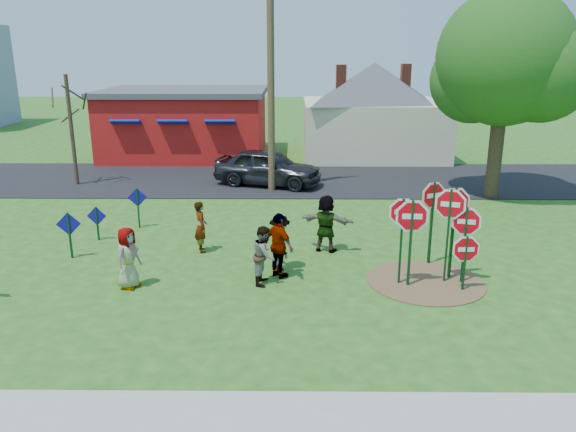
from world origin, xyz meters
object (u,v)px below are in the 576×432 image
stop_sign_b (433,202)px  stop_sign_a (412,224)px  leafy_tree (508,65)px  stop_sign_d (454,211)px  person_b (201,227)px  suv (268,167)px  person_a (128,258)px  stop_sign_c (450,214)px  utility_pole (271,71)px

stop_sign_b → stop_sign_a: bearing=-144.5°
stop_sign_b → leafy_tree: 9.82m
stop_sign_d → leafy_tree: size_ratio=0.32×
person_b → leafy_tree: bearing=-79.3°
stop_sign_d → person_b: (-7.25, 2.10, -1.16)m
stop_sign_a → suv: 12.31m
stop_sign_b → person_a: (-8.43, -1.78, -1.06)m
stop_sign_b → leafy_tree: bearing=34.8°
stop_sign_b → person_b: 7.09m
person_a → person_b: bearing=-5.5°
suv → leafy_tree: size_ratio=0.58×
stop_sign_c → utility_pole: utility_pole is taller
stop_sign_c → person_a: bearing=-160.1°
stop_sign_c → person_a: size_ratio=1.65×
utility_pole → stop_sign_a: bearing=-68.8°
suv → stop_sign_a: bearing=-141.9°
person_a → utility_pole: utility_pole is taller
stop_sign_d → person_b: bearing=152.6°
stop_sign_b → utility_pole: utility_pole is taller
person_a → suv: (3.21, 11.66, 0.04)m
person_a → utility_pole: 12.03m
stop_sign_b → stop_sign_d: bearing=-98.8°
stop_sign_d → utility_pole: 11.77m
person_a → utility_pole: size_ratio=0.17×
stop_sign_b → stop_sign_c: stop_sign_c is taller
stop_sign_a → stop_sign_c: size_ratio=0.92×
stop_sign_a → leafy_tree: bearing=61.9°
leafy_tree → utility_pole: bearing=173.9°
suv → utility_pole: (0.21, -0.99, 4.34)m
stop_sign_b → suv: 11.22m
stop_sign_b → leafy_tree: (4.63, 7.86, 3.62)m
leafy_tree → stop_sign_b: bearing=-120.5°
stop_sign_c → person_b: size_ratio=1.70×
utility_pole → stop_sign_c: bearing=-63.3°
person_b → stop_sign_a: bearing=-133.6°
stop_sign_d → stop_sign_c: bearing=-140.3°
stop_sign_d → suv: (-5.53, 10.97, -1.09)m
stop_sign_c → leafy_tree: 10.84m
stop_sign_a → stop_sign_b: size_ratio=0.97×
stop_sign_d → person_a: size_ratio=1.65×
stop_sign_b → utility_pole: 10.73m
stop_sign_a → stop_sign_d: (1.25, 0.53, 0.22)m
stop_sign_b → person_a: size_ratio=1.57×
stop_sign_a → leafy_tree: leafy_tree is taller
person_b → stop_sign_c: bearing=-128.2°
person_a → stop_sign_a: bearing=-66.0°
suv → leafy_tree: bearing=-83.9°
utility_pole → leafy_tree: utility_pole is taller
stop_sign_c → utility_pole: bearing=133.5°
utility_pole → person_b: bearing=-103.7°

